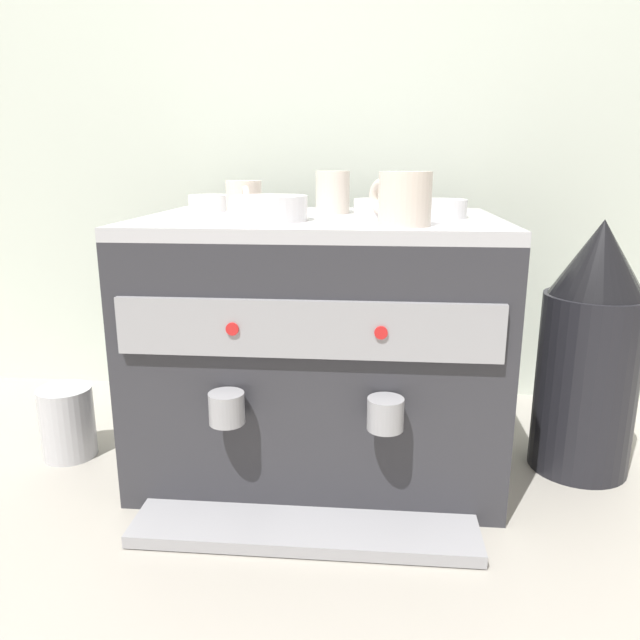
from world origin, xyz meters
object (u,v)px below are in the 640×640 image
Objects in this scene: coffee_grinder at (589,353)px; ceramic_cup_1 at (403,199)px; ceramic_bowl_2 at (383,210)px; ceramic_cup_2 at (244,197)px; ceramic_bowl_3 at (211,203)px; ceramic_bowl_0 at (270,209)px; ceramic_cup_0 at (333,192)px; ceramic_bowl_1 at (441,209)px; milk_pitcher at (68,422)px; espresso_machine at (320,343)px.

ceramic_cup_1 is at bearing -157.94° from coffee_grinder.
ceramic_bowl_2 is at bearing 107.11° from ceramic_cup_1.
ceramic_cup_2 is (-0.29, 0.19, -0.01)m from ceramic_cup_1.
ceramic_cup_2 is at bearing 160.22° from ceramic_bowl_2.
ceramic_bowl_2 is 1.11× the size of ceramic_bowl_3.
ceramic_bowl_0 is 0.64m from coffee_grinder.
ceramic_cup_2 is 0.79× the size of ceramic_bowl_0.
ceramic_cup_1 is at bearing -72.89° from ceramic_bowl_2.
ceramic_cup_0 reaches higher than ceramic_bowl_1.
ceramic_bowl_0 is at bearing -171.70° from coffee_grinder.
ceramic_bowl_0 is (0.07, -0.13, -0.01)m from ceramic_cup_2.
ceramic_bowl_3 is 0.52m from milk_pitcher.
ceramic_bowl_0 reaches higher than milk_pitcher.
milk_pitcher is (-0.72, -0.04, -0.42)m from ceramic_bowl_1.
ceramic_cup_2 is 0.15m from ceramic_bowl_0.
ceramic_bowl_1 is 0.65× the size of milk_pitcher.
ceramic_cup_2 is at bearing 13.96° from milk_pitcher.
ceramic_cup_1 reaches higher than ceramic_cup_0.
ceramic_cup_2 is at bearing 119.22° from ceramic_bowl_0.
espresso_machine is at bearing 4.62° from milk_pitcher.
ceramic_cup_0 reaches higher than coffee_grinder.
ceramic_bowl_1 reaches higher than milk_pitcher.
coffee_grinder is (0.50, 0.00, -0.01)m from espresso_machine.
ceramic_bowl_2 is at bearing -172.47° from coffee_grinder.
ceramic_cup_2 is at bearing 162.38° from espresso_machine.
coffee_grinder is at bearing 2.56° from milk_pitcher.
ceramic_cup_2 is (-0.17, -0.03, -0.01)m from ceramic_cup_0.
coffee_grinder is (0.36, 0.15, -0.29)m from ceramic_cup_1.
coffee_grinder is (0.48, -0.08, -0.29)m from ceramic_cup_0.
ceramic_bowl_0 is at bearing -5.34° from milk_pitcher.
espresso_machine is at bearing -26.53° from ceramic_bowl_3.
espresso_machine is at bearing 179.69° from ceramic_bowl_1.
ceramic_cup_1 is 0.24× the size of coffee_grinder.
espresso_machine is 0.34m from ceramic_bowl_1.
ceramic_bowl_3 is 0.64× the size of milk_pitcher.
ceramic_bowl_1 reaches higher than coffee_grinder.
coffee_grinder is at bearing 22.06° from ceramic_cup_1.
ceramic_bowl_2 is (0.26, -0.09, -0.01)m from ceramic_cup_2.
milk_pitcher is at bearing 179.40° from ceramic_bowl_2.
ceramic_cup_0 is 0.70m from milk_pitcher.
ceramic_cup_1 is 0.23m from ceramic_bowl_0.
ceramic_bowl_3 is (-0.45, 0.12, -0.00)m from ceramic_bowl_1.
ceramic_bowl_3 is (-0.35, 0.16, -0.00)m from ceramic_bowl_2.
ceramic_cup_1 is 1.11× the size of ceramic_bowl_2.
ceramic_bowl_0 is at bearing -170.14° from ceramic_bowl_2.
ceramic_bowl_1 is at bearing 3.14° from milk_pitcher.
ceramic_bowl_2 is (-0.10, -0.05, 0.00)m from ceramic_bowl_1.
espresso_machine is 7.08× the size of ceramic_bowl_3.
ceramic_cup_1 is at bearing -34.48° from ceramic_bowl_3.
ceramic_cup_1 is (0.14, -0.14, 0.28)m from espresso_machine.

